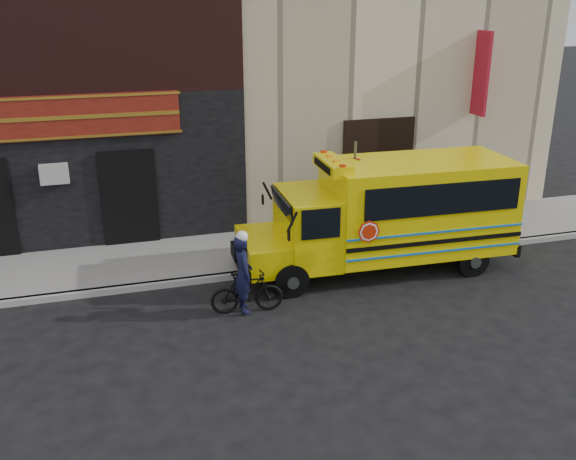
{
  "coord_description": "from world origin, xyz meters",
  "views": [
    {
      "loc": [
        -3.76,
        -11.47,
        6.59
      ],
      "look_at": [
        0.17,
        1.85,
        1.41
      ],
      "focal_mm": 40.0,
      "sensor_mm": 36.0,
      "label": 1
    }
  ],
  "objects_px": {
    "sign_pole": "(354,198)",
    "cyclist": "(243,276)",
    "school_bus": "(392,211)",
    "bicycle": "(247,292)"
  },
  "relations": [
    {
      "from": "school_bus",
      "to": "sign_pole",
      "type": "relative_size",
      "value": 2.2
    },
    {
      "from": "school_bus",
      "to": "cyclist",
      "type": "bearing_deg",
      "value": -162.28
    },
    {
      "from": "school_bus",
      "to": "cyclist",
      "type": "relative_size",
      "value": 4.02
    },
    {
      "from": "sign_pole",
      "to": "school_bus",
      "type": "bearing_deg",
      "value": -37.33
    },
    {
      "from": "bicycle",
      "to": "cyclist",
      "type": "distance_m",
      "value": 0.4
    },
    {
      "from": "school_bus",
      "to": "cyclist",
      "type": "distance_m",
      "value": 4.33
    },
    {
      "from": "bicycle",
      "to": "cyclist",
      "type": "xyz_separation_m",
      "value": [
        -0.07,
        0.03,
        0.39
      ]
    },
    {
      "from": "bicycle",
      "to": "school_bus",
      "type": "bearing_deg",
      "value": -65.61
    },
    {
      "from": "sign_pole",
      "to": "cyclist",
      "type": "distance_m",
      "value": 3.9
    },
    {
      "from": "school_bus",
      "to": "cyclist",
      "type": "height_order",
      "value": "school_bus"
    }
  ]
}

